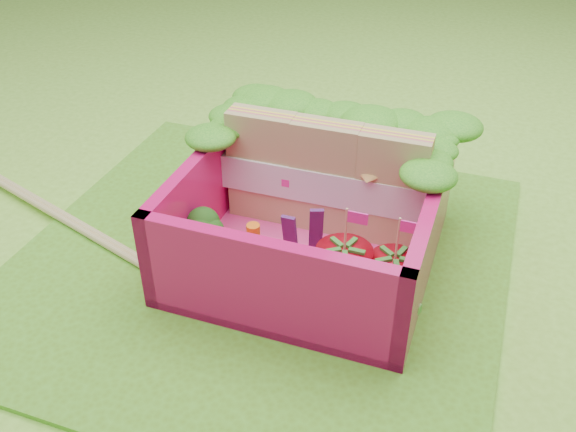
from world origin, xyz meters
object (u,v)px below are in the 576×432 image
Objects in this scene: sandwich_stack at (326,178)px; strawberry_right at (393,278)px; chopsticks at (87,231)px; strawberry_left at (343,272)px; bento_box at (310,217)px; broccoli at (203,236)px.

strawberry_right is (0.50, -0.49, -0.19)m from sandwich_stack.
strawberry_left is at bearing -2.27° from chopsticks.
sandwich_stack reaches higher than bento_box.
strawberry_left reaches higher than chopsticks.
strawberry_left is (0.26, -0.54, -0.17)m from sandwich_stack.
broccoli is (-0.50, -0.27, -0.06)m from bento_box.
sandwich_stack reaches higher than strawberry_right.
bento_box is 1.10× the size of sandwich_stack.
bento_box reaches higher than chopsticks.
bento_box is 0.64× the size of chopsticks.
bento_box is 1.33m from chopsticks.
bento_box is at bearing -91.12° from sandwich_stack.
sandwich_stack is 0.62m from strawberry_left.
strawberry_right is (0.50, -0.23, -0.09)m from bento_box.
strawberry_left is at bearing -0.91° from broccoli.
strawberry_right is (0.24, 0.05, -0.01)m from strawberry_left.
chopsticks is at bearing 176.41° from broccoli.
strawberry_left reaches higher than bento_box.
strawberry_left is at bearing -47.25° from bento_box.
strawberry_right is at bearing 12.01° from strawberry_left.
sandwich_stack is 3.85× the size of broccoli.
strawberry_left is (0.76, -0.01, -0.02)m from broccoli.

